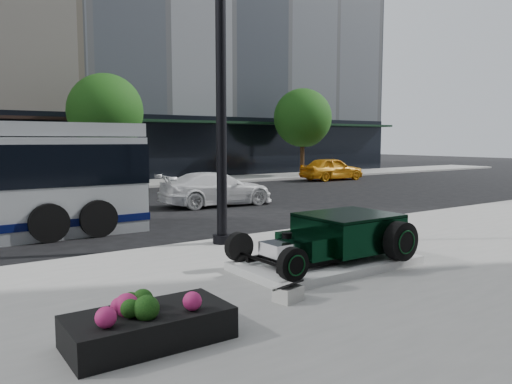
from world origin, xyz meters
TOP-DOWN VIEW (x-y plane):
  - ground at (0.00, 0.00)m, footprint 120.00×120.00m
  - sidewalk_far at (0.00, 14.00)m, footprint 70.00×4.00m
  - street_trees at (1.15, 13.07)m, footprint 29.80×3.80m
  - display_plinth at (-0.98, -5.53)m, footprint 3.40×1.80m
  - hot_rod at (-0.65, -5.53)m, footprint 3.22×2.00m
  - info_plaque at (-2.82, -6.68)m, footprint 0.46×0.38m
  - lamppost at (-1.49, -2.57)m, footprint 0.43×0.43m
  - flower_planter at (-5.10, -6.94)m, footprint 1.89×0.95m
  - white_sedan at (2.22, 4.00)m, footprint 4.50×2.08m
  - yellow_taxi at (14.07, 10.27)m, footprint 4.20×1.86m

SIDE VIEW (x-z plane):
  - ground at x=0.00m, z-range 0.00..0.00m
  - sidewalk_far at x=0.00m, z-range 0.00..0.12m
  - display_plinth at x=-0.98m, z-range 0.12..0.27m
  - info_plaque at x=-2.82m, z-range 0.09..0.40m
  - flower_planter at x=-5.10m, z-range 0.04..0.65m
  - white_sedan at x=2.22m, z-range 0.00..1.27m
  - hot_rod at x=-0.65m, z-range 0.29..1.10m
  - yellow_taxi at x=14.07m, z-range 0.00..1.41m
  - lamppost at x=-1.49m, z-range -0.17..7.62m
  - street_trees at x=1.15m, z-range 0.92..6.62m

